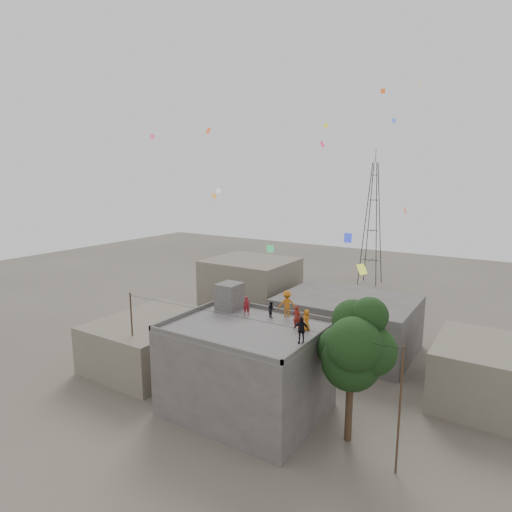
% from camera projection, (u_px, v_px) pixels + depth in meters
% --- Properties ---
extents(ground, '(140.00, 140.00, 0.00)m').
position_uv_depth(ground, '(246.00, 410.00, 29.81)').
color(ground, '#4C463E').
rests_on(ground, ground).
extents(main_building, '(10.00, 8.00, 6.10)m').
position_uv_depth(main_building, '(246.00, 369.00, 29.25)').
color(main_building, '#4A4745').
rests_on(main_building, ground).
extents(parapet, '(10.00, 8.00, 0.30)m').
position_uv_depth(parapet, '(246.00, 324.00, 28.66)').
color(parapet, '#4A4745').
rests_on(parapet, main_building).
extents(stair_head_box, '(1.60, 1.80, 2.00)m').
position_uv_depth(stair_head_box, '(230.00, 296.00, 32.35)').
color(stair_head_box, '#4A4745').
rests_on(stair_head_box, main_building).
extents(neighbor_west, '(8.00, 10.00, 4.00)m').
position_uv_depth(neighbor_west, '(153.00, 341.00, 36.88)').
color(neighbor_west, '#686252').
rests_on(neighbor_west, ground).
extents(neighbor_north, '(12.00, 9.00, 5.00)m').
position_uv_depth(neighbor_north, '(347.00, 323.00, 39.93)').
color(neighbor_north, '#4A4745').
rests_on(neighbor_north, ground).
extents(neighbor_northwest, '(9.00, 8.00, 7.00)m').
position_uv_depth(neighbor_northwest, '(251.00, 290.00, 47.71)').
color(neighbor_northwest, '#686252').
rests_on(neighbor_northwest, ground).
extents(neighbor_east, '(7.00, 8.00, 4.40)m').
position_uv_depth(neighbor_east, '(488.00, 374.00, 30.36)').
color(neighbor_east, '#686252').
rests_on(neighbor_east, ground).
extents(tree, '(4.90, 4.60, 9.10)m').
position_uv_depth(tree, '(355.00, 347.00, 25.31)').
color(tree, black).
rests_on(tree, ground).
extents(utility_line, '(20.12, 0.62, 7.40)m').
position_uv_depth(utility_line, '(242.00, 367.00, 27.81)').
color(utility_line, black).
rests_on(utility_line, ground).
extents(transmission_tower, '(2.97, 2.97, 20.01)m').
position_uv_depth(transmission_tower, '(372.00, 224.00, 63.48)').
color(transmission_tower, black).
rests_on(transmission_tower, ground).
extents(person_red_adult, '(0.57, 0.38, 1.54)m').
position_uv_depth(person_red_adult, '(297.00, 317.00, 28.27)').
color(person_red_adult, maroon).
rests_on(person_red_adult, main_building).
extents(person_orange_child, '(0.82, 0.78, 1.41)m').
position_uv_depth(person_orange_child, '(306.00, 320.00, 27.91)').
color(person_orange_child, '#BD6315').
rests_on(person_orange_child, main_building).
extents(person_dark_child, '(0.70, 0.66, 1.14)m').
position_uv_depth(person_dark_child, '(271.00, 309.00, 30.53)').
color(person_dark_child, black).
rests_on(person_dark_child, main_building).
extents(person_dark_adult, '(1.05, 0.65, 1.66)m').
position_uv_depth(person_dark_adult, '(301.00, 330.00, 25.73)').
color(person_dark_adult, black).
rests_on(person_dark_adult, main_building).
extents(person_orange_adult, '(1.42, 1.31, 1.92)m').
position_uv_depth(person_orange_adult, '(287.00, 304.00, 30.57)').
color(person_orange_adult, '#B55E14').
rests_on(person_orange_adult, main_building).
extents(person_red_child, '(0.59, 0.53, 1.35)m').
position_uv_depth(person_red_child, '(247.00, 306.00, 31.00)').
color(person_red_child, maroon).
rests_on(person_red_child, main_building).
extents(kites, '(19.69, 17.03, 12.93)m').
position_uv_depth(kites, '(303.00, 181.00, 32.16)').
color(kites, orange).
rests_on(kites, ground).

